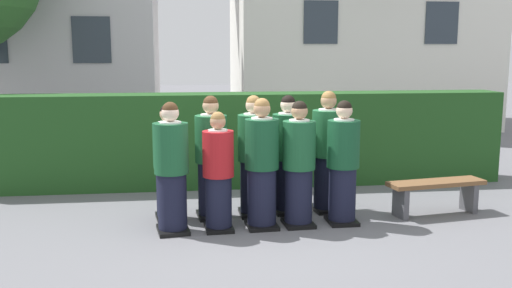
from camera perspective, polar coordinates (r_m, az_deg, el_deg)
The scene contains 15 objects.
ground_plane at distance 7.63m, azimuth 0.27°, elevation -8.16°, with size 60.00×60.00×0.00m, color slate.
student_front_row_0 at distance 7.30m, azimuth -8.34°, elevation -2.66°, with size 0.45×0.52×1.66m.
student_in_red_blazer at distance 7.34m, azimuth -3.74°, elevation -3.02°, with size 0.40×0.49×1.53m.
student_front_row_2 at distance 7.42m, azimuth 0.58°, elevation -2.23°, with size 0.44×0.54×1.69m.
student_front_row_3 at distance 7.53m, azimuth 4.25°, elevation -2.26°, with size 0.43×0.49×1.65m.
student_front_row_4 at distance 7.70m, azimuth 8.58°, elevation -2.10°, with size 0.43×0.47×1.64m.
student_rear_row_0 at distance 7.88m, azimuth -8.63°, elevation -2.07°, with size 0.42×0.49×1.57m.
student_rear_row_1 at distance 7.89m, azimuth -4.44°, elevation -1.59°, with size 0.44×0.55×1.68m.
student_rear_row_2 at distance 7.98m, azimuth -0.25°, elevation -1.45°, with size 0.44×0.49×1.68m.
student_rear_row_3 at distance 8.13m, azimuth 3.15°, elevation -1.29°, with size 0.43×0.50×1.67m.
student_rear_row_4 at distance 8.25m, azimuth 7.08°, elevation -1.00°, with size 0.46×0.56×1.72m.
hedge at distance 9.77m, azimuth -1.52°, elevation 0.45°, with size 8.98×0.70×1.57m.
school_building_main at distance 17.88m, azimuth 10.05°, elevation 13.39°, with size 7.73×4.61×6.99m.
school_building_annex at distance 16.33m, azimuth -19.34°, elevation 10.96°, with size 5.62×3.35×5.64m.
wooden_bench at distance 8.47m, azimuth 17.35°, elevation -4.36°, with size 1.44×0.58×0.48m.
Camera 1 is at (-0.93, -7.21, 2.30)m, focal length 40.49 mm.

